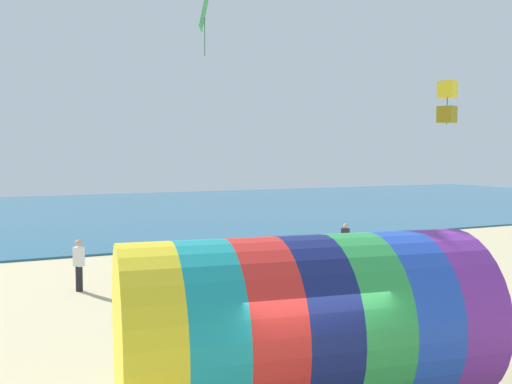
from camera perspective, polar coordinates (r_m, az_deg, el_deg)
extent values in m
cube|color=#236084|center=(47.44, -19.19, -2.07)|extent=(120.00, 40.00, 0.10)
cylinder|color=yellow|center=(10.14, -10.98, -14.19)|extent=(1.40, 3.37, 3.27)
cylinder|color=teal|center=(10.27, -5.57, -13.90)|extent=(1.40, 3.37, 3.27)
cylinder|color=red|center=(10.49, -0.35, -13.50)|extent=(1.40, 3.37, 3.27)
cylinder|color=navy|center=(10.78, 4.61, -13.03)|extent=(1.40, 3.37, 3.27)
cylinder|color=green|center=(11.15, 9.25, -12.49)|extent=(1.40, 3.37, 3.27)
cylinder|color=blue|center=(11.58, 13.55, -11.92)|extent=(1.40, 3.37, 3.27)
cylinder|color=purple|center=(12.07, 17.50, -11.34)|extent=(1.40, 3.37, 3.27)
cylinder|color=black|center=(12.35, 19.43, -11.04)|extent=(0.48, 2.99, 3.01)
cube|color=green|center=(22.91, -5.18, 17.68)|extent=(0.73, 1.06, 1.44)
cylinder|color=#1E642A|center=(22.69, -5.16, 15.21)|extent=(0.03, 0.03, 1.47)
cube|color=yellow|center=(22.49, 18.60, 9.69)|extent=(0.75, 0.75, 0.61)
cube|color=olive|center=(22.41, 18.55, 7.36)|extent=(0.75, 0.75, 0.61)
cylinder|color=black|center=(22.44, 18.57, 8.53)|extent=(0.02, 0.02, 1.63)
cylinder|color=black|center=(20.89, -17.26, -8.27)|extent=(0.24, 0.24, 0.88)
cube|color=white|center=(20.75, -17.31, -6.19)|extent=(0.39, 0.42, 0.66)
sphere|color=tan|center=(20.67, -17.33, -4.91)|extent=(0.24, 0.24, 0.24)
cylinder|color=black|center=(26.73, 8.91, -5.63)|extent=(0.24, 0.24, 0.76)
cube|color=#232328|center=(26.62, 8.93, -4.22)|extent=(0.40, 0.42, 0.57)
sphere|color=tan|center=(26.57, 8.94, -3.35)|extent=(0.21, 0.21, 0.21)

